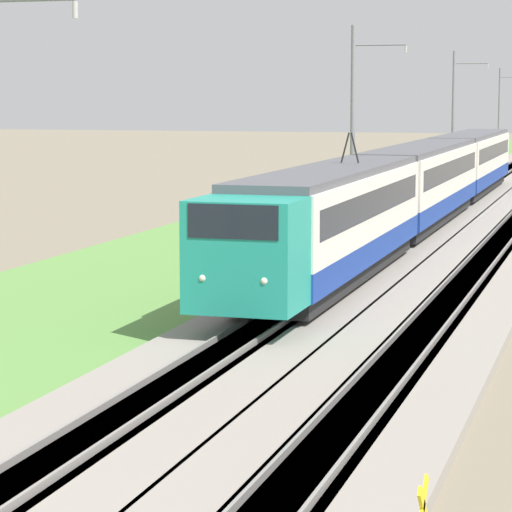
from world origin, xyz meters
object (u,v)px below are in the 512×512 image
at_px(passenger_train, 423,180).
at_px(catenary_mast_far, 454,116).
at_px(catenary_mast_mid, 354,129).
at_px(catenary_mast_distant, 500,113).

height_order(passenger_train, catenary_mast_far, catenary_mast_far).
bearing_deg(catenary_mast_mid, passenger_train, -33.29).
xyz_separation_m(catenary_mast_far, catenary_mast_distant, (34.53, -0.00, -0.25)).
relative_size(passenger_train, catenary_mast_mid, 6.17).
height_order(passenger_train, catenary_mast_distant, catenary_mast_distant).
relative_size(passenger_train, catenary_mast_far, 6.15).
relative_size(catenary_mast_mid, catenary_mast_far, 1.00).
xyz_separation_m(catenary_mast_mid, catenary_mast_far, (34.53, 0.00, 0.02)).
bearing_deg(passenger_train, catenary_mast_mid, -33.29).
bearing_deg(catenary_mast_distant, passenger_train, -177.71).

